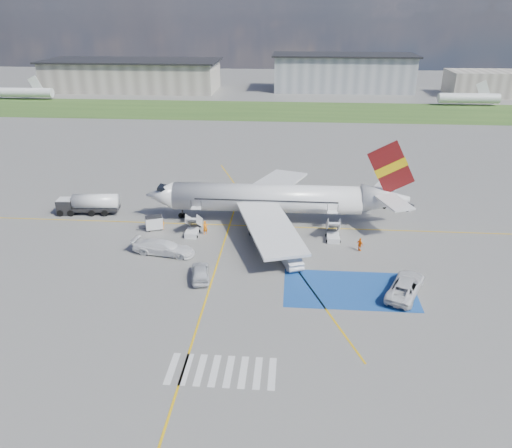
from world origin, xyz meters
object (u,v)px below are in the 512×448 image
object	(u,v)px
airliner	(277,198)
belt_loader	(397,206)
van_white_a	(406,284)
fuel_tanker	(89,205)
car_silver_a	(200,272)
car_silver_b	(290,258)
gpu_cart	(154,224)
van_white_b	(163,245)

from	to	relation	value
airliner	belt_loader	size ratio (longest dim) A/B	7.47
belt_loader	van_white_a	distance (m)	24.59
fuel_tanker	van_white_a	xyz separation A→B (m)	(41.72, -18.87, -0.14)
car_silver_a	car_silver_b	xyz separation A→B (m)	(9.84, 4.19, 0.02)
fuel_tanker	car_silver_a	bearing A→B (deg)	-46.69
airliner	car_silver_b	size ratio (longest dim) A/B	7.13
gpu_cart	car_silver_b	xyz separation A→B (m)	(18.51, -8.56, 0.00)
fuel_tanker	van_white_a	distance (m)	45.79
gpu_cart	van_white_a	world-z (taller)	van_white_a
fuel_tanker	gpu_cart	world-z (taller)	fuel_tanker
van_white_a	van_white_b	distance (m)	28.55
car_silver_b	van_white_b	size ratio (longest dim) A/B	0.88
airliner	car_silver_b	world-z (taller)	airliner
car_silver_b	van_white_b	bearing A→B (deg)	-25.20
car_silver_a	van_white_b	size ratio (longest dim) A/B	0.84
gpu_cart	van_white_b	size ratio (longest dim) A/B	0.44
airliner	car_silver_a	xyz separation A→B (m)	(-7.84, -16.93, -2.56)
fuel_tanker	van_white_b	size ratio (longest dim) A/B	1.52
fuel_tanker	van_white_b	world-z (taller)	fuel_tanker
belt_loader	van_white_a	size ratio (longest dim) A/B	0.83
belt_loader	car_silver_b	distance (m)	24.53
van_white_b	belt_loader	bearing A→B (deg)	-50.83
car_silver_b	gpu_cart	bearing A→B (deg)	-44.59
airliner	fuel_tanker	bearing A→B (deg)	178.66
car_silver_b	van_white_a	xyz separation A→B (m)	(12.27, -5.48, 0.26)
belt_loader	airliner	bearing A→B (deg)	-145.45
belt_loader	car_silver_a	size ratio (longest dim) A/B	1.01
car_silver_a	van_white_a	xyz separation A→B (m)	(22.11, -1.29, 0.28)
car_silver_b	van_white_b	world-z (taller)	van_white_b
belt_loader	van_white_b	size ratio (longest dim) A/B	0.84
gpu_cart	airliner	bearing A→B (deg)	-7.52
gpu_cart	van_white_b	bearing A→B (deg)	-88.24
fuel_tanker	van_white_a	bearing A→B (deg)	-29.16
van_white_a	fuel_tanker	bearing A→B (deg)	0.02
van_white_a	van_white_b	bearing A→B (deg)	10.26
belt_loader	van_white_b	bearing A→B (deg)	-135.33
fuel_tanker	car_silver_b	bearing A→B (deg)	-29.27
gpu_cart	van_white_a	size ratio (longest dim) A/B	0.44
airliner	van_white_a	xyz separation A→B (m)	(14.27, -18.23, -2.28)
airliner	gpu_cart	distance (m)	17.21
belt_loader	car_silver_a	distance (m)	34.38
belt_loader	van_white_a	bearing A→B (deg)	-82.50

